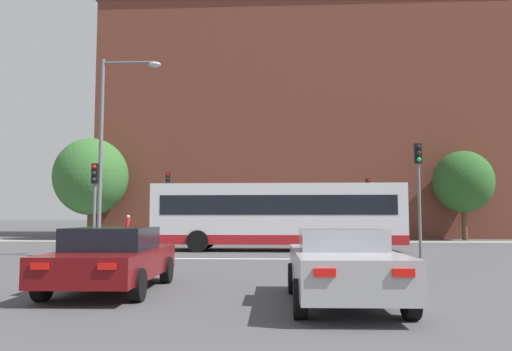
% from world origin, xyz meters
% --- Properties ---
extents(stop_line_strip, '(9.71, 0.30, 0.01)m').
position_xyz_m(stop_line_strip, '(0.00, 16.78, 0.00)').
color(stop_line_strip, silver).
rests_on(stop_line_strip, ground_plane).
extents(far_pavement, '(70.79, 2.50, 0.01)m').
position_xyz_m(far_pavement, '(0.00, 30.13, 0.01)').
color(far_pavement, gray).
rests_on(far_pavement, ground_plane).
extents(brick_civic_building, '(32.22, 11.51, 26.14)m').
position_xyz_m(brick_civic_building, '(2.48, 39.67, 10.05)').
color(brick_civic_building, brown).
rests_on(brick_civic_building, ground_plane).
extents(car_saloon_left, '(2.17, 4.47, 1.39)m').
position_xyz_m(car_saloon_left, '(-2.65, 8.36, 0.72)').
color(car_saloon_left, '#600C0F').
rests_on(car_saloon_left, ground_plane).
extents(car_roadster_right, '(2.04, 4.34, 1.39)m').
position_xyz_m(car_roadster_right, '(2.23, 6.96, 0.71)').
color(car_roadster_right, '#9E9EA3').
rests_on(car_roadster_right, ground_plane).
extents(bus_crossing_lead, '(11.77, 2.69, 3.15)m').
position_xyz_m(bus_crossing_lead, '(0.85, 21.39, 1.69)').
color(bus_crossing_lead, silver).
rests_on(bus_crossing_lead, ground_plane).
extents(traffic_light_near_left, '(0.26, 0.31, 3.75)m').
position_xyz_m(traffic_light_near_left, '(-6.40, 16.95, 2.54)').
color(traffic_light_near_left, slate).
rests_on(traffic_light_near_left, ground_plane).
extents(traffic_light_near_right, '(0.26, 0.31, 4.55)m').
position_xyz_m(traffic_light_near_right, '(6.53, 17.61, 3.04)').
color(traffic_light_near_right, slate).
rests_on(traffic_light_near_right, ground_plane).
extents(traffic_light_far_right, '(0.26, 0.31, 4.02)m').
position_xyz_m(traffic_light_far_right, '(6.49, 29.31, 2.71)').
color(traffic_light_far_right, slate).
rests_on(traffic_light_far_right, ground_plane).
extents(traffic_light_far_left, '(0.26, 0.31, 4.49)m').
position_xyz_m(traffic_light_far_left, '(-6.43, 29.71, 3.00)').
color(traffic_light_far_left, slate).
rests_on(traffic_light_far_left, ground_plane).
extents(street_lamp_junction, '(2.49, 0.36, 8.06)m').
position_xyz_m(street_lamp_junction, '(-5.84, 17.07, 4.90)').
color(street_lamp_junction, slate).
rests_on(street_lamp_junction, ground_plane).
extents(pedestrian_waiting, '(0.41, 0.45, 1.73)m').
position_xyz_m(pedestrian_waiting, '(-9.29, 30.52, 1.02)').
color(pedestrian_waiting, '#333851').
rests_on(pedestrian_waiting, ground_plane).
extents(pedestrian_walking_east, '(0.41, 0.45, 1.61)m').
position_xyz_m(pedestrian_walking_east, '(7.29, 29.76, 0.94)').
color(pedestrian_walking_east, '#333851').
rests_on(pedestrian_walking_east, ground_plane).
extents(pedestrian_walking_west, '(0.31, 0.44, 1.68)m').
position_xyz_m(pedestrian_walking_west, '(6.54, 30.00, 0.99)').
color(pedestrian_walking_west, '#333851').
rests_on(pedestrian_walking_west, ground_plane).
extents(tree_by_building, '(5.24, 5.24, 7.23)m').
position_xyz_m(tree_by_building, '(-12.65, 32.36, 4.47)').
color(tree_by_building, '#4C3823').
rests_on(tree_by_building, ground_plane).
extents(tree_kerbside, '(4.04, 4.04, 6.14)m').
position_xyz_m(tree_kerbside, '(13.52, 32.43, 4.01)').
color(tree_kerbside, '#4C3823').
rests_on(tree_kerbside, ground_plane).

